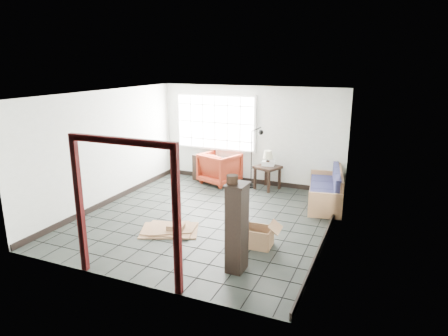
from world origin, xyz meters
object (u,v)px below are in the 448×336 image
at_px(armchair, 220,166).
at_px(side_table, 267,170).
at_px(futon_sofa, 328,192).
at_px(tall_shelf, 237,227).

bearing_deg(armchair, side_table, -160.77).
xyz_separation_m(futon_sofa, armchair, (-2.95, 0.55, 0.16)).
height_order(armchair, tall_shelf, tall_shelf).
relative_size(futon_sofa, side_table, 2.69).
relative_size(armchair, tall_shelf, 0.64).
xyz_separation_m(armchair, side_table, (1.33, 0.00, 0.04)).
relative_size(side_table, tall_shelf, 0.51).
height_order(side_table, tall_shelf, tall_shelf).
bearing_deg(futon_sofa, armchair, 159.71).
bearing_deg(futon_sofa, tall_shelf, -112.65).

